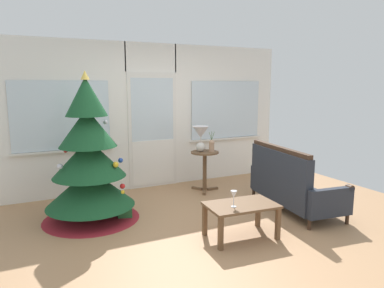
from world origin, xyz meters
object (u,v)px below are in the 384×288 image
at_px(flower_vase, 212,145).
at_px(coffee_table, 241,209).
at_px(christmas_tree, 89,165).
at_px(table_lamp, 201,135).
at_px(settee_sofa, 290,185).
at_px(wine_glass, 234,195).
at_px(side_table, 205,163).
at_px(gift_box, 123,211).

bearing_deg(flower_vase, coffee_table, -108.49).
height_order(christmas_tree, table_lamp, christmas_tree).
bearing_deg(christmas_tree, flower_vase, 10.90).
bearing_deg(flower_vase, christmas_tree, -169.10).
height_order(settee_sofa, wine_glass, settee_sofa).
bearing_deg(settee_sofa, coffee_table, -157.35).
relative_size(coffee_table, wine_glass, 4.50).
distance_m(christmas_tree, flower_vase, 2.16).
xyz_separation_m(side_table, flower_vase, (0.10, -0.06, 0.32)).
xyz_separation_m(flower_vase, gift_box, (-1.72, -0.58, -0.72)).
bearing_deg(christmas_tree, table_lamp, 14.53).
xyz_separation_m(settee_sofa, gift_box, (-2.30, 0.75, -0.28)).
height_order(table_lamp, gift_box, table_lamp).
relative_size(christmas_tree, flower_vase, 5.76).
xyz_separation_m(christmas_tree, side_table, (2.02, 0.47, -0.26)).
height_order(side_table, table_lamp, table_lamp).
bearing_deg(gift_box, side_table, 21.47).
bearing_deg(coffee_table, side_table, 74.86).
bearing_deg(wine_glass, table_lamp, 73.37).
xyz_separation_m(christmas_tree, wine_glass, (1.38, -1.46, -0.20)).
distance_m(side_table, flower_vase, 0.34).
relative_size(christmas_tree, wine_glass, 10.35).
xyz_separation_m(wine_glass, gift_box, (-0.97, 1.29, -0.46)).
bearing_deg(settee_sofa, wine_glass, -157.80).
relative_size(christmas_tree, side_table, 2.89).
xyz_separation_m(christmas_tree, coffee_table, (1.51, -1.41, -0.40)).
relative_size(christmas_tree, gift_box, 10.28).
height_order(settee_sofa, side_table, settee_sofa).
distance_m(christmas_tree, wine_glass, 2.01).
xyz_separation_m(table_lamp, gift_box, (-1.56, -0.68, -0.88)).
relative_size(settee_sofa, flower_vase, 4.70).
distance_m(christmas_tree, side_table, 2.09).
relative_size(flower_vase, gift_box, 1.78).
distance_m(side_table, coffee_table, 1.95).
height_order(christmas_tree, flower_vase, christmas_tree).
bearing_deg(christmas_tree, gift_box, -22.45).
bearing_deg(wine_glass, gift_box, 126.96).
bearing_deg(coffee_table, settee_sofa, 22.65).
relative_size(side_table, flower_vase, 2.00).
relative_size(settee_sofa, side_table, 2.35).
height_order(side_table, gift_box, side_table).
relative_size(settee_sofa, table_lamp, 3.74).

